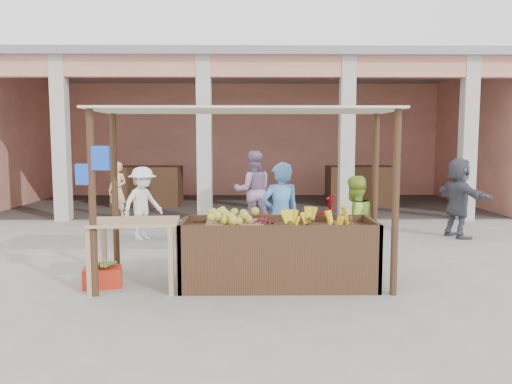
{
  "coord_description": "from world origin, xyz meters",
  "views": [
    {
      "loc": [
        0.12,
        -6.65,
        1.95
      ],
      "look_at": [
        0.21,
        1.2,
        1.16
      ],
      "focal_mm": 35.0,
      "sensor_mm": 36.0,
      "label": 1
    }
  ],
  "objects_px": {
    "vendor_blue": "(280,213)",
    "vendor_green": "(354,221)",
    "fruit_stall": "(278,256)",
    "motorcycle": "(300,223)",
    "side_table": "(135,231)",
    "red_crate": "(103,277)"
  },
  "relations": [
    {
      "from": "fruit_stall",
      "to": "motorcycle",
      "type": "height_order",
      "value": "motorcycle"
    },
    {
      "from": "red_crate",
      "to": "motorcycle",
      "type": "xyz_separation_m",
      "value": [
        2.87,
        1.96,
        0.41
      ]
    },
    {
      "from": "fruit_stall",
      "to": "vendor_green",
      "type": "xyz_separation_m",
      "value": [
        1.18,
        0.73,
        0.36
      ]
    },
    {
      "from": "fruit_stall",
      "to": "vendor_blue",
      "type": "height_order",
      "value": "vendor_blue"
    },
    {
      "from": "side_table",
      "to": "red_crate",
      "type": "height_order",
      "value": "side_table"
    },
    {
      "from": "vendor_green",
      "to": "motorcycle",
      "type": "distance_m",
      "value": 1.38
    },
    {
      "from": "side_table",
      "to": "vendor_blue",
      "type": "relative_size",
      "value": 0.68
    },
    {
      "from": "vendor_blue",
      "to": "vendor_green",
      "type": "height_order",
      "value": "vendor_blue"
    },
    {
      "from": "vendor_blue",
      "to": "red_crate",
      "type": "bearing_deg",
      "value": 3.33
    },
    {
      "from": "fruit_stall",
      "to": "side_table",
      "type": "relative_size",
      "value": 2.18
    },
    {
      "from": "red_crate",
      "to": "vendor_blue",
      "type": "distance_m",
      "value": 2.71
    },
    {
      "from": "vendor_blue",
      "to": "vendor_green",
      "type": "bearing_deg",
      "value": 159.31
    },
    {
      "from": "vendor_blue",
      "to": "motorcycle",
      "type": "height_order",
      "value": "vendor_blue"
    },
    {
      "from": "side_table",
      "to": "vendor_green",
      "type": "bearing_deg",
      "value": 10.28
    },
    {
      "from": "fruit_stall",
      "to": "motorcycle",
      "type": "xyz_separation_m",
      "value": [
        0.5,
        1.92,
        0.14
      ]
    },
    {
      "from": "side_table",
      "to": "vendor_blue",
      "type": "xyz_separation_m",
      "value": [
        1.98,
        0.94,
        0.1
      ]
    },
    {
      "from": "side_table",
      "to": "motorcycle",
      "type": "xyz_separation_m",
      "value": [
        2.4,
        2.03,
        -0.23
      ]
    },
    {
      "from": "vendor_blue",
      "to": "vendor_green",
      "type": "relative_size",
      "value": 1.15
    },
    {
      "from": "motorcycle",
      "to": "red_crate",
      "type": "bearing_deg",
      "value": 144.18
    },
    {
      "from": "fruit_stall",
      "to": "vendor_green",
      "type": "bearing_deg",
      "value": 31.89
    },
    {
      "from": "red_crate",
      "to": "motorcycle",
      "type": "bearing_deg",
      "value": 22.41
    },
    {
      "from": "side_table",
      "to": "motorcycle",
      "type": "bearing_deg",
      "value": 35.16
    }
  ]
}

